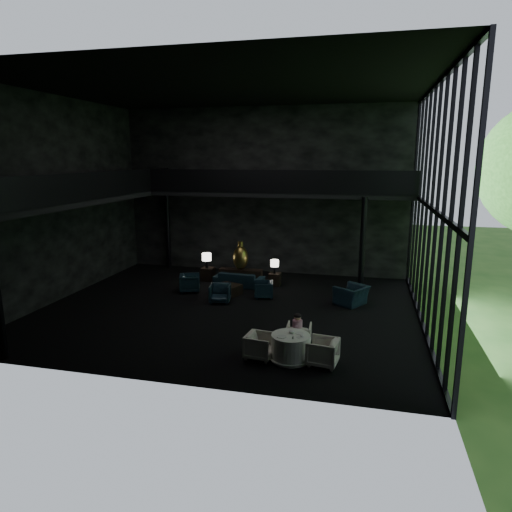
% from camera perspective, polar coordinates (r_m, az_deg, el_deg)
% --- Properties ---
extents(floor, '(14.00, 12.00, 0.02)m').
position_cam_1_polar(floor, '(17.47, -3.35, -6.58)').
color(floor, black).
rests_on(floor, ground).
extents(ceiling, '(14.00, 12.00, 0.02)m').
position_cam_1_polar(ceiling, '(16.71, -3.71, 20.37)').
color(ceiling, black).
rests_on(ceiling, ground).
extents(wall_back, '(14.00, 0.04, 8.00)m').
position_cam_1_polar(wall_back, '(22.41, 1.00, 8.06)').
color(wall_back, black).
rests_on(wall_back, ground).
extents(wall_front, '(14.00, 0.04, 8.00)m').
position_cam_1_polar(wall_front, '(11.06, -12.61, 3.49)').
color(wall_front, black).
rests_on(wall_front, ground).
extents(wall_left, '(0.04, 12.00, 8.00)m').
position_cam_1_polar(wall_left, '(19.82, -23.40, 6.52)').
color(wall_left, black).
rests_on(wall_left, ground).
extents(curtain_wall, '(0.20, 12.00, 8.00)m').
position_cam_1_polar(curtain_wall, '(16.04, 21.09, 5.59)').
color(curtain_wall, black).
rests_on(curtain_wall, ground).
extents(mezzanine_left, '(2.00, 12.00, 0.25)m').
position_cam_1_polar(mezzanine_left, '(19.24, -20.99, 6.57)').
color(mezzanine_left, black).
rests_on(mezzanine_left, wall_left).
extents(mezzanine_back, '(12.00, 2.00, 0.25)m').
position_cam_1_polar(mezzanine_back, '(21.23, 3.07, 7.81)').
color(mezzanine_back, black).
rests_on(mezzanine_back, wall_back).
extents(railing_left, '(0.06, 12.00, 1.00)m').
position_cam_1_polar(railing_left, '(18.65, -18.57, 8.44)').
color(railing_left, black).
rests_on(railing_left, mezzanine_left).
extents(railing_back, '(12.00, 0.06, 1.00)m').
position_cam_1_polar(railing_back, '(20.21, 2.56, 9.30)').
color(railing_back, black).
rests_on(railing_back, mezzanine_back).
extents(column_nw, '(0.24, 0.24, 4.00)m').
position_cam_1_polar(column_nw, '(23.94, -10.97, 3.28)').
color(column_nw, black).
rests_on(column_nw, floor).
extents(column_ne, '(0.24, 0.24, 4.00)m').
position_cam_1_polar(column_ne, '(20.15, 13.17, 1.53)').
color(column_ne, black).
rests_on(column_ne, floor).
extents(console, '(1.98, 0.45, 0.63)m').
position_cam_1_polar(console, '(20.92, -1.90, -2.49)').
color(console, black).
rests_on(console, floor).
extents(bronze_urn, '(0.69, 0.69, 1.29)m').
position_cam_1_polar(bronze_urn, '(20.68, -1.94, -0.19)').
color(bronze_urn, '#AB8441').
rests_on(bronze_urn, console).
extents(side_table_left, '(0.55, 0.55, 0.60)m').
position_cam_1_polar(side_table_left, '(21.40, -6.03, -2.25)').
color(side_table_left, black).
rests_on(side_table_left, floor).
extents(table_lamp_left, '(0.43, 0.43, 0.72)m').
position_cam_1_polar(table_lamp_left, '(21.10, -6.19, -0.19)').
color(table_lamp_left, black).
rests_on(table_lamp_left, side_table_left).
extents(side_table_right, '(0.51, 0.51, 0.56)m').
position_cam_1_polar(side_table_right, '(20.48, 2.36, -2.92)').
color(side_table_right, black).
rests_on(side_table_right, floor).
extents(table_lamp_right, '(0.37, 0.37, 0.62)m').
position_cam_1_polar(table_lamp_right, '(20.26, 2.35, -0.98)').
color(table_lamp_right, black).
rests_on(table_lamp_right, side_table_right).
extents(sofa, '(2.37, 0.84, 0.91)m').
position_cam_1_polar(sofa, '(20.30, -2.14, -2.55)').
color(sofa, '#162F37').
rests_on(sofa, floor).
extents(lounge_armchair_west, '(1.08, 1.11, 0.91)m').
position_cam_1_polar(lounge_armchair_west, '(19.65, -8.28, -3.17)').
color(lounge_armchair_west, '#1F3A4E').
rests_on(lounge_armchair_west, floor).
extents(lounge_armchair_east, '(0.79, 0.82, 0.73)m').
position_cam_1_polar(lounge_armchair_east, '(18.67, 0.97, -4.15)').
color(lounge_armchair_east, '#1F4150').
rests_on(lounge_armchair_east, floor).
extents(lounge_armchair_south, '(0.94, 0.90, 0.85)m').
position_cam_1_polar(lounge_armchair_south, '(18.10, -4.52, -4.52)').
color(lounge_armchair_south, '#122F41').
rests_on(lounge_armchair_south, floor).
extents(window_armchair, '(1.35, 1.49, 1.09)m').
position_cam_1_polar(window_armchair, '(18.13, 11.87, -4.32)').
color(window_armchair, '#182F37').
rests_on(window_armchair, floor).
extents(coffee_table, '(1.22, 1.22, 0.42)m').
position_cam_1_polar(coffee_table, '(19.13, -3.59, -4.25)').
color(coffee_table, black).
rests_on(coffee_table, floor).
extents(dining_table, '(1.25, 1.25, 0.75)m').
position_cam_1_polar(dining_table, '(13.18, 4.33, -11.51)').
color(dining_table, white).
rests_on(dining_table, floor).
extents(dining_chair_north, '(0.73, 0.69, 0.72)m').
position_cam_1_polar(dining_chair_north, '(14.14, 5.37, -9.69)').
color(dining_chair_north, beige).
rests_on(dining_chair_north, floor).
extents(dining_chair_east, '(0.90, 0.95, 0.87)m').
position_cam_1_polar(dining_chair_east, '(12.95, 8.33, -11.54)').
color(dining_chair_east, '#C1B19E').
rests_on(dining_chair_east, floor).
extents(dining_chair_west, '(0.82, 0.86, 0.80)m').
position_cam_1_polar(dining_chair_west, '(13.25, 0.50, -11.01)').
color(dining_chair_west, '#BDB3A0').
rests_on(dining_chair_west, floor).
extents(child, '(0.30, 0.30, 0.64)m').
position_cam_1_polar(child, '(13.82, 5.21, -8.42)').
color(child, '#E8A9C0').
rests_on(child, dining_chair_north).
extents(plate_a, '(0.30, 0.30, 0.02)m').
position_cam_1_polar(plate_a, '(12.86, 3.20, -10.03)').
color(plate_a, white).
rests_on(plate_a, dining_table).
extents(plate_b, '(0.26, 0.26, 0.02)m').
position_cam_1_polar(plate_b, '(13.13, 5.44, -9.58)').
color(plate_b, white).
rests_on(plate_b, dining_table).
extents(saucer, '(0.18, 0.18, 0.01)m').
position_cam_1_polar(saucer, '(12.86, 5.38, -10.08)').
color(saucer, white).
rests_on(saucer, dining_table).
extents(coffee_cup, '(0.09, 0.09, 0.07)m').
position_cam_1_polar(coffee_cup, '(12.88, 5.74, -9.87)').
color(coffee_cup, white).
rests_on(coffee_cup, saucer).
extents(cereal_bowl, '(0.17, 0.17, 0.09)m').
position_cam_1_polar(cereal_bowl, '(13.12, 4.49, -9.43)').
color(cereal_bowl, white).
rests_on(cereal_bowl, dining_table).
extents(cream_pot, '(0.07, 0.07, 0.06)m').
position_cam_1_polar(cream_pot, '(12.75, 4.64, -10.15)').
color(cream_pot, '#99999E').
rests_on(cream_pot, dining_table).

